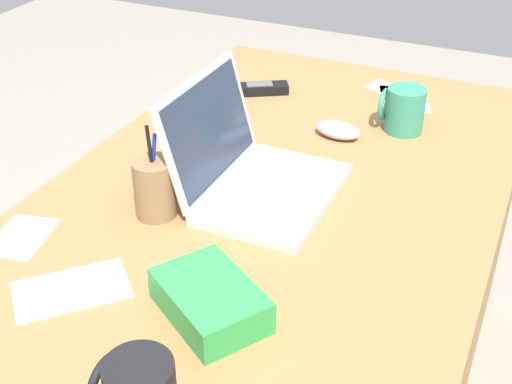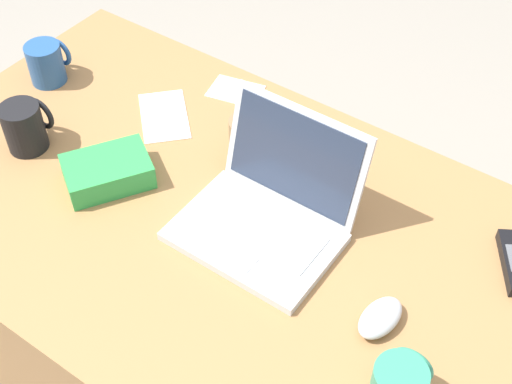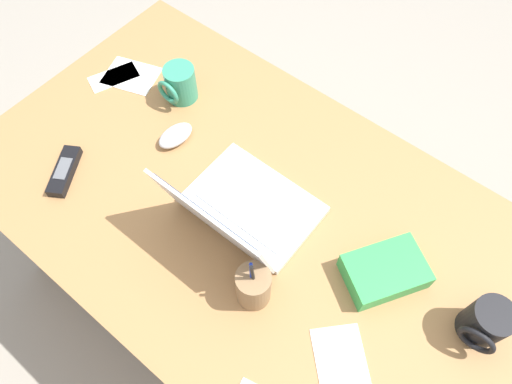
{
  "view_description": "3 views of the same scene",
  "coord_description": "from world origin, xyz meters",
  "px_view_note": "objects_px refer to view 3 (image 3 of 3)",
  "views": [
    {
      "loc": [
        -0.98,
        -0.44,
        1.41
      ],
      "look_at": [
        -0.02,
        -0.0,
        0.75
      ],
      "focal_mm": 47.94,
      "sensor_mm": 36.0,
      "label": 1
    },
    {
      "loc": [
        0.56,
        -0.74,
        1.77
      ],
      "look_at": [
        0.03,
        0.02,
        0.81
      ],
      "focal_mm": 49.78,
      "sensor_mm": 36.0,
      "label": 2
    },
    {
      "loc": [
        -0.31,
        0.42,
        1.74
      ],
      "look_at": [
        0.05,
        -0.02,
        0.76
      ],
      "focal_mm": 33.1,
      "sensor_mm": 36.0,
      "label": 3
    }
  ],
  "objects_px": {
    "cordless_phone": "(65,171)",
    "snack_bag": "(385,271)",
    "coffee_mug_white": "(180,84)",
    "pen_holder": "(253,286)",
    "laptop": "(241,210)",
    "computer_mouse": "(175,136)",
    "coffee_mug_tall": "(485,323)"
  },
  "relations": [
    {
      "from": "coffee_mug_tall",
      "to": "snack_bag",
      "type": "height_order",
      "value": "coffee_mug_tall"
    },
    {
      "from": "pen_holder",
      "to": "cordless_phone",
      "type": "bearing_deg",
      "value": 5.21
    },
    {
      "from": "coffee_mug_white",
      "to": "laptop",
      "type": "bearing_deg",
      "value": 152.93
    },
    {
      "from": "computer_mouse",
      "to": "coffee_mug_tall",
      "type": "relative_size",
      "value": 0.95
    },
    {
      "from": "laptop",
      "to": "pen_holder",
      "type": "xyz_separation_m",
      "value": [
        -0.14,
        0.13,
        0.01
      ]
    },
    {
      "from": "laptop",
      "to": "cordless_phone",
      "type": "relative_size",
      "value": 2.12
    },
    {
      "from": "computer_mouse",
      "to": "snack_bag",
      "type": "height_order",
      "value": "snack_bag"
    },
    {
      "from": "cordless_phone",
      "to": "pen_holder",
      "type": "relative_size",
      "value": 0.81
    },
    {
      "from": "coffee_mug_tall",
      "to": "pen_holder",
      "type": "distance_m",
      "value": 0.48
    },
    {
      "from": "coffee_mug_white",
      "to": "snack_bag",
      "type": "relative_size",
      "value": 0.59
    },
    {
      "from": "coffee_mug_white",
      "to": "coffee_mug_tall",
      "type": "distance_m",
      "value": 0.95
    },
    {
      "from": "laptop",
      "to": "snack_bag",
      "type": "xyz_separation_m",
      "value": [
        -0.34,
        -0.09,
        -0.02
      ]
    },
    {
      "from": "computer_mouse",
      "to": "pen_holder",
      "type": "bearing_deg",
      "value": 161.42
    },
    {
      "from": "coffee_mug_white",
      "to": "pen_holder",
      "type": "bearing_deg",
      "value": 148.18
    },
    {
      "from": "laptop",
      "to": "coffee_mug_white",
      "type": "xyz_separation_m",
      "value": [
        0.38,
        -0.2,
        0.01
      ]
    },
    {
      "from": "cordless_phone",
      "to": "pen_holder",
      "type": "xyz_separation_m",
      "value": [
        -0.58,
        -0.05,
        0.04
      ]
    },
    {
      "from": "computer_mouse",
      "to": "coffee_mug_white",
      "type": "bearing_deg",
      "value": -45.96
    },
    {
      "from": "coffee_mug_white",
      "to": "cordless_phone",
      "type": "distance_m",
      "value": 0.39
    },
    {
      "from": "laptop",
      "to": "snack_bag",
      "type": "distance_m",
      "value": 0.36
    },
    {
      "from": "snack_bag",
      "to": "cordless_phone",
      "type": "bearing_deg",
      "value": 19.16
    },
    {
      "from": "coffee_mug_white",
      "to": "pen_holder",
      "type": "xyz_separation_m",
      "value": [
        -0.53,
        0.33,
        0.0
      ]
    },
    {
      "from": "laptop",
      "to": "computer_mouse",
      "type": "bearing_deg",
      "value": -14.4
    },
    {
      "from": "computer_mouse",
      "to": "cordless_phone",
      "type": "height_order",
      "value": "computer_mouse"
    },
    {
      "from": "coffee_mug_white",
      "to": "computer_mouse",
      "type": "bearing_deg",
      "value": 127.31
    },
    {
      "from": "computer_mouse",
      "to": "coffee_mug_white",
      "type": "xyz_separation_m",
      "value": [
        0.09,
        -0.12,
        0.03
      ]
    },
    {
      "from": "cordless_phone",
      "to": "coffee_mug_white",
      "type": "bearing_deg",
      "value": -98.21
    },
    {
      "from": "coffee_mug_white",
      "to": "pen_holder",
      "type": "height_order",
      "value": "pen_holder"
    },
    {
      "from": "coffee_mug_tall",
      "to": "coffee_mug_white",
      "type": "bearing_deg",
      "value": -5.34
    },
    {
      "from": "cordless_phone",
      "to": "snack_bag",
      "type": "bearing_deg",
      "value": -160.84
    },
    {
      "from": "laptop",
      "to": "coffee_mug_tall",
      "type": "bearing_deg",
      "value": -169.22
    },
    {
      "from": "coffee_mug_tall",
      "to": "laptop",
      "type": "bearing_deg",
      "value": 10.78
    },
    {
      "from": "coffee_mug_tall",
      "to": "cordless_phone",
      "type": "distance_m",
      "value": 1.05
    }
  ]
}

